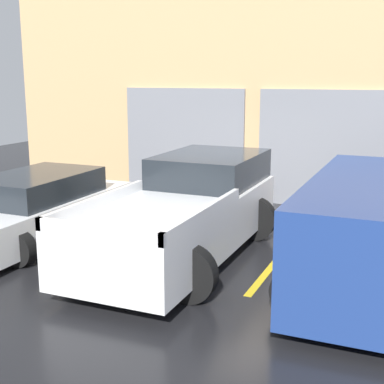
% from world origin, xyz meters
% --- Properties ---
extents(ground_plane, '(28.00, 28.00, 0.00)m').
position_xyz_m(ground_plane, '(0.00, 0.00, 0.00)').
color(ground_plane, black).
extents(shophouse_building, '(14.49, 0.68, 5.30)m').
position_xyz_m(shophouse_building, '(-0.01, 3.29, 2.61)').
color(shophouse_building, tan).
rests_on(shophouse_building, ground).
extents(pickup_truck, '(2.53, 5.17, 1.67)m').
position_xyz_m(pickup_truck, '(0.00, -1.54, 0.80)').
color(pickup_truck, white).
rests_on(pickup_truck, ground).
extents(sedan_white, '(2.16, 4.47, 1.28)m').
position_xyz_m(sedan_white, '(-3.11, -1.78, 0.60)').
color(sedan_white, white).
rests_on(sedan_white, ground).
extents(sedan_side, '(2.24, 4.75, 1.65)m').
position_xyz_m(sedan_side, '(3.11, -1.80, 0.90)').
color(sedan_side, navy).
rests_on(sedan_side, ground).
extents(parking_stripe_left, '(0.12, 2.20, 0.01)m').
position_xyz_m(parking_stripe_left, '(-1.56, -1.80, 0.00)').
color(parking_stripe_left, gold).
rests_on(parking_stripe_left, ground).
extents(parking_stripe_centre, '(0.12, 2.20, 0.01)m').
position_xyz_m(parking_stripe_centre, '(1.56, -1.80, 0.00)').
color(parking_stripe_centre, gold).
rests_on(parking_stripe_centre, ground).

